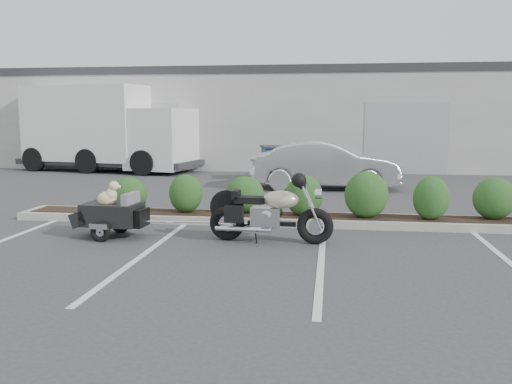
# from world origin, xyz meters

# --- Properties ---
(ground) EXTENTS (90.00, 90.00, 0.00)m
(ground) POSITION_xyz_m (0.00, 0.00, 0.00)
(ground) COLOR #38383A
(ground) RESTS_ON ground
(planter_kerb) EXTENTS (12.00, 1.00, 0.15)m
(planter_kerb) POSITION_xyz_m (1.00, 2.20, 0.07)
(planter_kerb) COLOR #9E9E93
(planter_kerb) RESTS_ON ground
(building) EXTENTS (26.00, 10.00, 4.00)m
(building) POSITION_xyz_m (0.00, 17.00, 2.00)
(building) COLOR #9EA099
(building) RESTS_ON ground
(motorcycle) EXTENTS (2.11, 0.71, 1.21)m
(motorcycle) POSITION_xyz_m (0.32, 0.48, 0.48)
(motorcycle) COLOR black
(motorcycle) RESTS_ON ground
(pet_trailer) EXTENTS (1.69, 0.94, 1.00)m
(pet_trailer) POSITION_xyz_m (-2.46, 0.50, 0.42)
(pet_trailer) COLOR black
(pet_trailer) RESTS_ON ground
(sedan) EXTENTS (4.27, 1.63, 1.39)m
(sedan) POSITION_xyz_m (1.13, 7.43, 0.70)
(sedan) COLOR silver
(sedan) RESTS_ON ground
(dumpster) EXTENTS (1.98, 1.59, 1.14)m
(dumpster) POSITION_xyz_m (-0.09, 9.41, 0.58)
(dumpster) COLOR navy
(dumpster) RESTS_ON ground
(delivery_truck) EXTENTS (7.41, 3.64, 3.25)m
(delivery_truck) POSITION_xyz_m (-7.25, 11.66, 1.56)
(delivery_truck) COLOR silver
(delivery_truck) RESTS_ON ground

